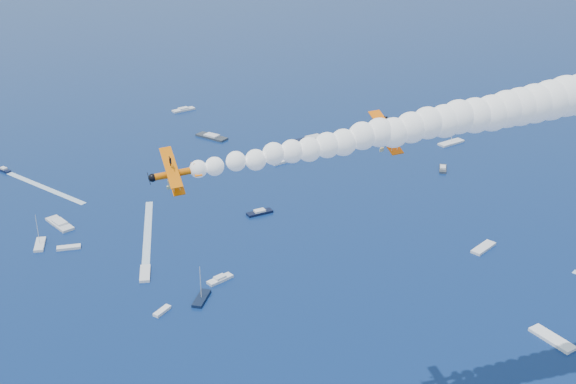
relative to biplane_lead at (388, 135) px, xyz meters
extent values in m
cube|color=white|center=(-39.50, 59.08, -54.39)|extent=(2.73, 7.71, 0.70)
cube|color=black|center=(-84.04, 133.39, -54.39)|extent=(5.06, 5.35, 0.70)
cube|color=white|center=(47.01, 56.00, -54.39)|extent=(8.39, 7.12, 0.70)
cube|color=silver|center=(-62.47, 90.39, -54.39)|extent=(8.64, 11.01, 0.70)
cube|color=silver|center=(-23.17, 185.52, -54.39)|extent=(9.69, 6.60, 0.70)
cube|color=white|center=(-58.88, 76.02, -54.39)|extent=(6.13, 2.22, 0.70)
cube|color=white|center=(44.51, 16.37, -54.39)|extent=(6.83, 10.59, 0.70)
cube|color=#2F363F|center=(-14.83, 152.00, -54.39)|extent=(11.47, 11.51, 0.70)
cube|color=black|center=(21.27, 143.50, -54.39)|extent=(13.84, 8.56, 0.70)
cube|color=black|center=(-7.05, 87.06, -54.39)|extent=(7.92, 4.53, 0.70)
cube|color=white|center=(68.47, 130.30, -54.39)|extent=(10.81, 7.28, 0.70)
cube|color=silver|center=(-66.43, 79.05, -54.39)|extent=(2.44, 7.45, 0.70)
cube|color=white|center=(-35.88, 41.99, -54.39)|extent=(4.21, 4.52, 0.70)
cube|color=black|center=(-26.84, 45.47, -54.39)|extent=(5.01, 7.59, 0.70)
cube|color=#313741|center=(56.54, 108.09, -54.39)|extent=(4.69, 7.30, 0.70)
cube|color=white|center=(8.33, 126.51, -54.39)|extent=(14.63, 10.87, 0.70)
cube|color=white|center=(-21.81, 52.99, -54.39)|extent=(6.72, 5.28, 0.70)
cube|color=white|center=(-38.64, 81.88, -54.71)|extent=(3.43, 38.05, 0.04)
cube|color=white|center=(-69.50, 117.16, -54.71)|extent=(26.84, 29.65, 0.04)
camera|label=1|loc=(-33.38, -97.03, 37.20)|focal=45.31mm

